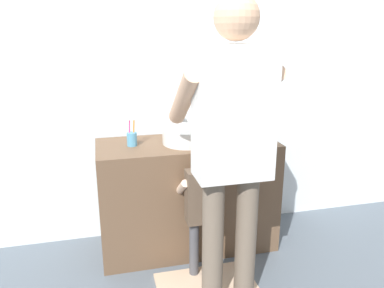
{
  "coord_description": "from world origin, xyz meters",
  "views": [
    {
      "loc": [
        -0.59,
        -2.25,
        1.6
      ],
      "look_at": [
        0.0,
        0.15,
        0.86
      ],
      "focal_mm": 35.3,
      "sensor_mm": 36.0,
      "label": 1
    }
  ],
  "objects_px": {
    "toothbrush_cup": "(132,138)",
    "child_toddler": "(201,203)",
    "soap_bottle": "(232,130)",
    "adult_parent": "(232,133)"
  },
  "relations": [
    {
      "from": "toothbrush_cup",
      "to": "child_toddler",
      "type": "xyz_separation_m",
      "value": [
        0.39,
        -0.41,
        -0.35
      ]
    },
    {
      "from": "toothbrush_cup",
      "to": "child_toddler",
      "type": "bearing_deg",
      "value": -46.07
    },
    {
      "from": "soap_bottle",
      "to": "adult_parent",
      "type": "distance_m",
      "value": 0.76
    },
    {
      "from": "soap_bottle",
      "to": "adult_parent",
      "type": "relative_size",
      "value": 0.09
    },
    {
      "from": "toothbrush_cup",
      "to": "child_toddler",
      "type": "relative_size",
      "value": 0.23
    },
    {
      "from": "soap_bottle",
      "to": "child_toddler",
      "type": "xyz_separation_m",
      "value": [
        -0.35,
        -0.42,
        -0.37
      ]
    },
    {
      "from": "child_toddler",
      "to": "adult_parent",
      "type": "bearing_deg",
      "value": -71.65
    },
    {
      "from": "soap_bottle",
      "to": "child_toddler",
      "type": "distance_m",
      "value": 0.65
    },
    {
      "from": "toothbrush_cup",
      "to": "child_toddler",
      "type": "distance_m",
      "value": 0.67
    },
    {
      "from": "toothbrush_cup",
      "to": "adult_parent",
      "type": "height_order",
      "value": "adult_parent"
    }
  ]
}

